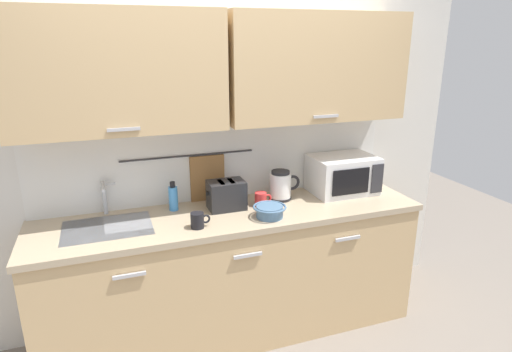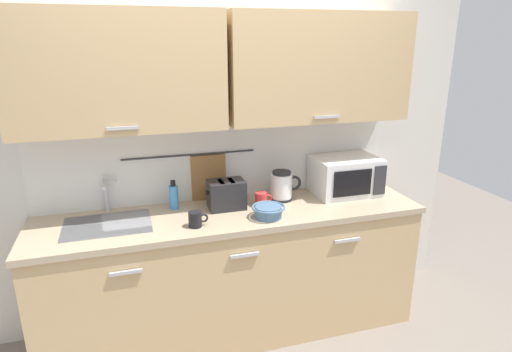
{
  "view_description": "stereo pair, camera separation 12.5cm",
  "coord_description": "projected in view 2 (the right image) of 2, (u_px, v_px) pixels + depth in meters",
  "views": [
    {
      "loc": [
        -0.74,
        -2.23,
        1.98
      ],
      "look_at": [
        0.17,
        0.33,
        1.12
      ],
      "focal_mm": 30.53,
      "sensor_mm": 36.0,
      "label": 1
    },
    {
      "loc": [
        -0.62,
        -2.27,
        1.98
      ],
      "look_at": [
        0.17,
        0.33,
        1.12
      ],
      "focal_mm": 30.53,
      "sensor_mm": 36.0,
      "label": 2
    }
  ],
  "objects": [
    {
      "name": "back_wall_assembly",
      "position": [
        222.0,
        111.0,
        2.87
      ],
      "size": [
        3.7,
        0.41,
        2.5
      ],
      "color": "silver",
      "rests_on": "ground"
    },
    {
      "name": "dish_soap_bottle",
      "position": [
        174.0,
        196.0,
        2.88
      ],
      "size": [
        0.06,
        0.06,
        0.2
      ],
      "color": "#3F8CD8",
      "rests_on": "counter_unit"
    },
    {
      "name": "microwave",
      "position": [
        345.0,
        176.0,
        3.15
      ],
      "size": [
        0.46,
        0.35,
        0.27
      ],
      "color": "white",
      "rests_on": "counter_unit"
    },
    {
      "name": "counter_unit",
      "position": [
        232.0,
        272.0,
        2.98
      ],
      "size": [
        2.53,
        0.64,
        0.9
      ],
      "color": "tan",
      "rests_on": "ground"
    },
    {
      "name": "mixing_bowl",
      "position": [
        268.0,
        211.0,
        2.74
      ],
      "size": [
        0.21,
        0.21,
        0.08
      ],
      "color": "#4C7093",
      "rests_on": "counter_unit"
    },
    {
      "name": "electric_kettle",
      "position": [
        282.0,
        186.0,
        3.04
      ],
      "size": [
        0.23,
        0.16,
        0.21
      ],
      "color": "black",
      "rests_on": "counter_unit"
    },
    {
      "name": "mug_by_kettle",
      "position": [
        261.0,
        199.0,
        2.93
      ],
      "size": [
        0.12,
        0.08,
        0.09
      ],
      "color": "red",
      "rests_on": "counter_unit"
    },
    {
      "name": "sink_faucet",
      "position": [
        106.0,
        192.0,
        2.79
      ],
      "size": [
        0.09,
        0.17,
        0.22
      ],
      "color": "#B2B5BA",
      "rests_on": "counter_unit"
    },
    {
      "name": "mug_near_sink",
      "position": [
        196.0,
        219.0,
        2.61
      ],
      "size": [
        0.12,
        0.08,
        0.09
      ],
      "color": "black",
      "rests_on": "counter_unit"
    },
    {
      "name": "toaster",
      "position": [
        226.0,
        194.0,
        2.88
      ],
      "size": [
        0.26,
        0.17,
        0.19
      ],
      "color": "#232326",
      "rests_on": "counter_unit"
    }
  ]
}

